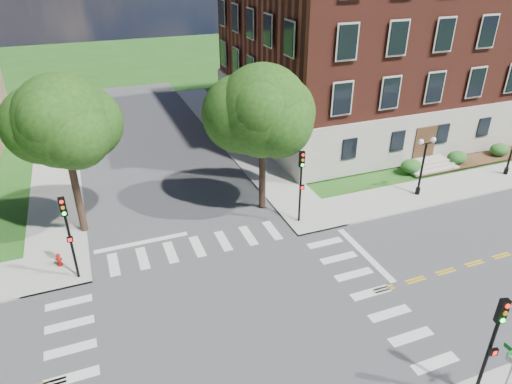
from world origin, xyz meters
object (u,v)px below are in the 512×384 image
object	(u,v)px
traffic_signal_se	(494,337)
traffic_signal_ne	(301,178)
fire_hydrant	(59,260)
traffic_signal_nw	(68,228)
twin_lamp_west	(423,163)

from	to	relation	value
traffic_signal_se	traffic_signal_ne	xyz separation A→B (m)	(-0.73, 14.16, 0.00)
fire_hydrant	traffic_signal_se	bearing A→B (deg)	-44.39
fire_hydrant	traffic_signal_ne	bearing A→B (deg)	-2.35
traffic_signal_se	traffic_signal_ne	bearing A→B (deg)	92.96
traffic_signal_se	traffic_signal_nw	distance (m)	19.41
traffic_signal_se	traffic_signal_nw	xyz separation A→B (m)	(-14.14, 13.29, 0.00)
traffic_signal_nw	twin_lamp_west	bearing A→B (deg)	2.68
traffic_signal_nw	fire_hydrant	size ratio (longest dim) A/B	6.40
traffic_signal_nw	twin_lamp_west	xyz separation A→B (m)	(22.85, 1.07, -0.66)
traffic_signal_se	twin_lamp_west	bearing A→B (deg)	58.77
traffic_signal_nw	fire_hydrant	bearing A→B (deg)	122.27
fire_hydrant	traffic_signal_nw	bearing A→B (deg)	-57.73
traffic_signal_ne	traffic_signal_nw	xyz separation A→B (m)	(-13.41, -0.86, 0.00)
traffic_signal_nw	twin_lamp_west	distance (m)	22.88
traffic_signal_se	twin_lamp_west	size ratio (longest dim) A/B	1.13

